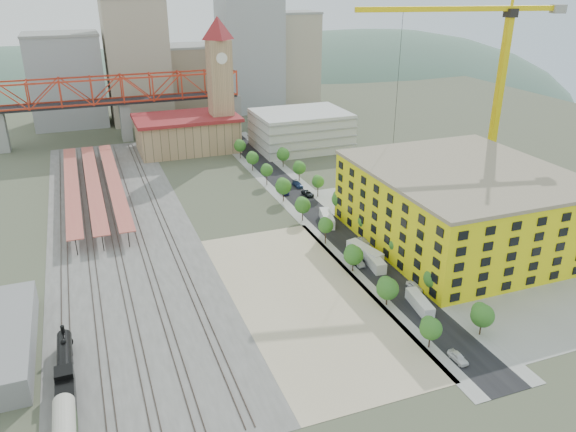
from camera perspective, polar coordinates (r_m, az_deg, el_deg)
name	(u,v)px	position (r m, az deg, el deg)	size (l,w,h in m)	color
ground	(272,234)	(143.97, -1.65, -1.83)	(400.00, 400.00, 0.00)	#474C38
ballast_strip	(121,228)	(153.65, -16.64, -1.17)	(36.00, 165.00, 0.06)	#605E59
dirt_lot	(304,297)	(116.71, 1.61, -8.27)	(28.00, 67.00, 0.06)	tan
street_asphalt	(307,205)	(162.03, 1.96, 1.13)	(12.00, 170.00, 0.06)	black
sidewalk_west	(289,208)	(160.14, 0.14, 0.87)	(3.00, 170.00, 0.04)	gray
sidewalk_east	(325,202)	(164.08, 3.73, 1.38)	(3.00, 170.00, 0.04)	gray
construction_pad	(467,239)	(148.34, 17.68, -2.20)	(50.00, 90.00, 0.06)	gray
rail_tracks	(113,229)	(153.55, -17.31, -1.22)	(26.56, 160.00, 0.18)	#382B23
platform_canopies	(93,183)	(177.79, -19.20, 3.22)	(16.00, 80.00, 4.12)	#BC5C48
station_hall	(187,133)	(215.68, -10.19, 8.30)	(38.00, 24.00, 13.10)	tan
clock_tower	(220,72)	(211.94, -6.96, 14.33)	(12.00, 12.00, 52.00)	tan
parking_garage	(301,130)	(215.46, 1.30, 8.74)	(34.00, 26.00, 14.00)	silver
truss_bridge	(122,93)	(232.87, -16.47, 11.91)	(94.00, 9.60, 25.60)	gray
construction_building	(461,206)	(142.94, 17.18, 1.00)	(44.60, 50.60, 18.80)	yellow
street_trees	(321,218)	(153.59, 3.38, -0.20)	(15.40, 124.40, 8.00)	#21611D
skyline	(186,65)	(272.97, -10.35, 14.86)	(133.00, 46.00, 60.00)	#9EA0A3
distant_hills	(215,182)	(417.60, -7.38, 3.40)	(647.00, 264.00, 227.00)	#4C6B59
locomotive	(65,369)	(101.52, -21.70, -14.22)	(2.81, 21.70, 5.42)	black
tower_crane	(490,65)	(169.29, 19.81, 14.21)	(57.14, 14.23, 61.94)	yellow
site_trailer_a	(420,303)	(115.56, 13.24, -8.62)	(2.32, 8.80, 2.41)	silver
site_trailer_b	(373,261)	(129.48, 8.65, -4.50)	(2.51, 9.55, 2.61)	silver
site_trailer_c	(365,252)	(132.60, 7.80, -3.69)	(2.74, 10.41, 2.85)	silver
site_trailer_d	(327,219)	(149.88, 3.98, -0.27)	(2.59, 9.83, 2.69)	silver
car_0	(458,358)	(103.43, 16.89, -13.59)	(1.71, 4.26, 1.45)	silver
car_1	(358,262)	(129.63, 7.14, -4.66)	(1.56, 4.48, 1.48)	gray
car_2	(355,259)	(130.91, 6.80, -4.32)	(2.66, 5.76, 1.60)	black
car_3	(284,191)	(170.24, -0.39, 2.52)	(2.08, 5.13, 1.49)	navy
car_4	(414,287)	(121.92, 12.72, -7.02)	(1.73, 4.31, 1.47)	white
car_5	(363,242)	(139.33, 7.62, -2.61)	(1.52, 4.36, 1.44)	#95969A
car_6	(308,194)	(168.64, 2.03, 2.28)	(2.29, 4.97, 1.38)	black
car_7	(298,185)	(175.92, 0.98, 3.22)	(2.07, 5.09, 1.48)	navy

